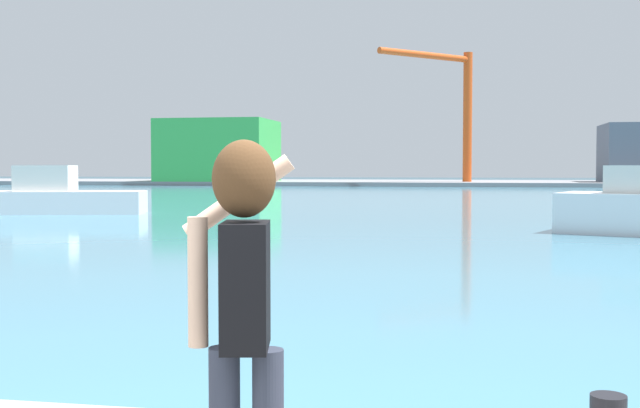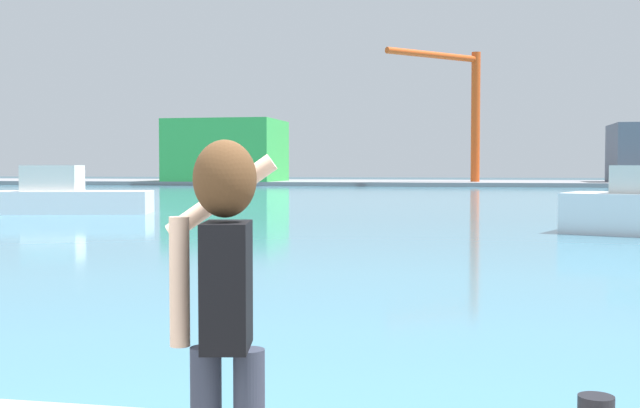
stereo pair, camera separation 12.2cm
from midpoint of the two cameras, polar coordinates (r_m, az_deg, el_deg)
ground_plane at (r=53.02m, az=9.64°, el=0.36°), size 220.00×220.00×0.00m
harbor_water at (r=55.02m, az=9.70°, el=0.45°), size 140.00×100.00×0.02m
far_shore_dock at (r=94.99m, az=10.41°, el=1.49°), size 140.00×20.00×0.46m
person_photographer at (r=3.55m, az=-5.88°, el=-6.36°), size 0.53×0.55×1.74m
boat_moored at (r=37.27m, az=-17.50°, el=0.51°), size 7.23×3.94×2.15m
warehouse_left at (r=94.86m, az=-6.66°, el=3.81°), size 12.62×10.45×7.17m
port_crane at (r=89.95m, az=10.26°, el=7.40°), size 9.68×9.73×14.44m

